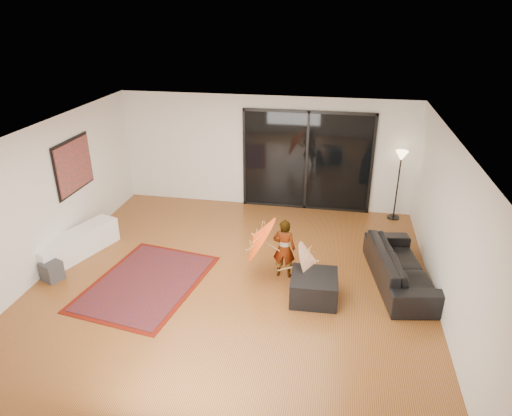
% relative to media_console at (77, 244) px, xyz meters
% --- Properties ---
extents(floor, '(7.00, 7.00, 0.00)m').
position_rel_media_console_xyz_m(floor, '(3.25, -0.31, -0.25)').
color(floor, '#9B552A').
rests_on(floor, ground).
extents(ceiling, '(7.00, 7.00, 0.00)m').
position_rel_media_console_xyz_m(ceiling, '(3.25, -0.31, 2.45)').
color(ceiling, white).
rests_on(ceiling, wall_back).
extents(wall_back, '(7.00, 0.00, 7.00)m').
position_rel_media_console_xyz_m(wall_back, '(3.25, 3.19, 1.10)').
color(wall_back, silver).
rests_on(wall_back, floor).
extents(wall_front, '(7.00, 0.00, 7.00)m').
position_rel_media_console_xyz_m(wall_front, '(3.25, -3.81, 1.10)').
color(wall_front, silver).
rests_on(wall_front, floor).
extents(wall_left, '(0.00, 7.00, 7.00)m').
position_rel_media_console_xyz_m(wall_left, '(-0.25, -0.31, 1.10)').
color(wall_left, silver).
rests_on(wall_left, floor).
extents(wall_right, '(0.00, 7.00, 7.00)m').
position_rel_media_console_xyz_m(wall_right, '(6.75, -0.31, 1.10)').
color(wall_right, silver).
rests_on(wall_right, floor).
extents(sliding_door, '(3.06, 0.07, 2.40)m').
position_rel_media_console_xyz_m(sliding_door, '(4.25, 3.15, 0.95)').
color(sliding_door, black).
rests_on(sliding_door, wall_back).
extents(painting, '(0.04, 1.28, 1.08)m').
position_rel_media_console_xyz_m(painting, '(-0.21, 0.69, 1.40)').
color(painting, black).
rests_on(painting, wall_left).
extents(media_console, '(1.02, 1.87, 0.51)m').
position_rel_media_console_xyz_m(media_console, '(0.00, 0.00, 0.00)').
color(media_console, white).
rests_on(media_console, floor).
extents(speaker, '(0.41, 0.41, 0.36)m').
position_rel_media_console_xyz_m(speaker, '(0.00, -0.87, -0.07)').
color(speaker, '#424244').
rests_on(speaker, floor).
extents(persian_rug, '(2.17, 2.76, 0.02)m').
position_rel_media_console_xyz_m(persian_rug, '(1.72, -0.68, -0.24)').
color(persian_rug, '#581007').
rests_on(persian_rug, floor).
extents(sofa, '(1.22, 2.32, 0.64)m').
position_rel_media_console_xyz_m(sofa, '(6.20, 0.16, 0.07)').
color(sofa, black).
rests_on(sofa, floor).
extents(ottoman, '(0.81, 0.81, 0.45)m').
position_rel_media_console_xyz_m(ottoman, '(4.71, -0.61, -0.03)').
color(ottoman, black).
rests_on(ottoman, floor).
extents(floor_lamp, '(0.28, 0.28, 1.63)m').
position_rel_media_console_xyz_m(floor_lamp, '(6.35, 2.94, 1.03)').
color(floor_lamp, black).
rests_on(floor_lamp, floor).
extents(child, '(0.43, 0.29, 1.13)m').
position_rel_media_console_xyz_m(child, '(4.12, 0.02, 0.31)').
color(child, '#999999').
rests_on(child, floor).
extents(parasol_orange, '(0.63, 0.94, 0.92)m').
position_rel_media_console_xyz_m(parasol_orange, '(3.57, -0.03, 0.48)').
color(parasol_orange, '#ED450C').
rests_on(parasol_orange, child).
extents(parasol_white, '(0.52, 0.82, 0.90)m').
position_rel_media_console_xyz_m(parasol_white, '(4.72, -0.13, 0.25)').
color(parasol_white, silver).
rests_on(parasol_white, floor).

